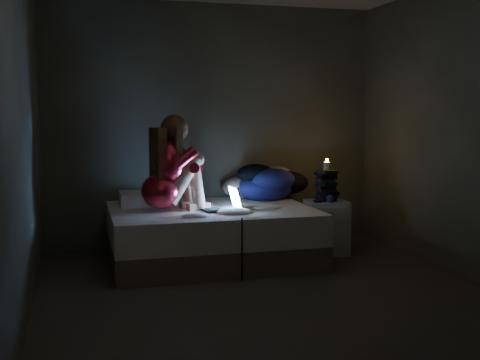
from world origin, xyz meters
name	(u,v)px	position (x,y,z in m)	size (l,w,h in m)	color
floor	(267,293)	(0.00, 0.00, -0.01)	(3.60, 3.80, 0.02)	black
wall_back	(214,125)	(0.00, 1.91, 1.30)	(3.60, 0.02, 2.60)	#3A3F35
wall_front	(391,142)	(0.00, -1.91, 1.30)	(3.60, 0.02, 2.60)	#3A3F35
wall_left	(22,133)	(-1.81, 0.00, 1.30)	(0.02, 3.80, 2.60)	#3A3F35
wall_right	(468,129)	(1.81, 0.00, 1.30)	(0.02, 3.80, 2.60)	#3A3F35
bed	(211,235)	(-0.21, 1.10, 0.26)	(1.92, 1.44, 0.53)	silver
pillow	(144,198)	(-0.81, 1.43, 0.60)	(0.48, 0.34, 0.14)	white
woman	(160,163)	(-0.71, 1.01, 0.98)	(0.56, 0.36, 0.90)	maroon
laptop	(221,198)	(-0.16, 0.90, 0.65)	(0.34, 0.24, 0.24)	black
clothes_pile	(264,181)	(0.46, 1.52, 0.72)	(0.65, 0.52, 0.39)	navy
nightstand	(326,227)	(1.00, 1.12, 0.27)	(0.41, 0.36, 0.54)	silver
book_stack	(326,186)	(1.01, 1.15, 0.70)	(0.19, 0.25, 0.31)	black
candle	(327,167)	(1.01, 1.15, 0.89)	(0.07, 0.07, 0.08)	beige
phone	(318,201)	(0.88, 1.07, 0.55)	(0.07, 0.14, 0.01)	black
blue_orb	(331,198)	(1.00, 1.01, 0.58)	(0.08, 0.08, 0.08)	navy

